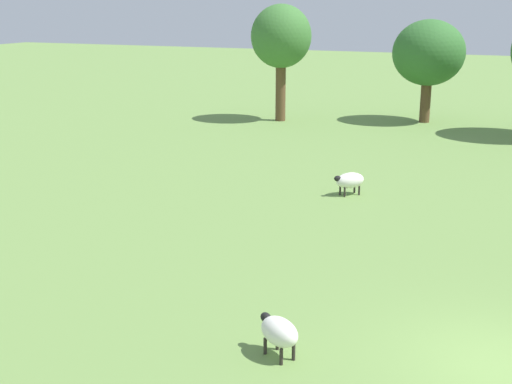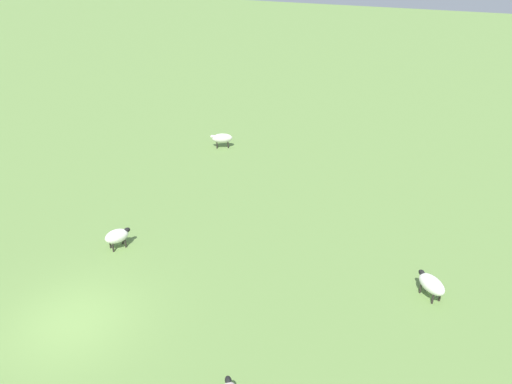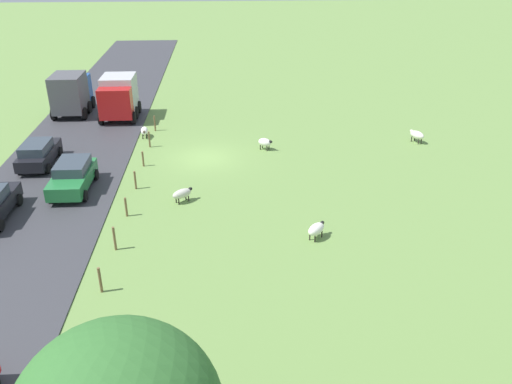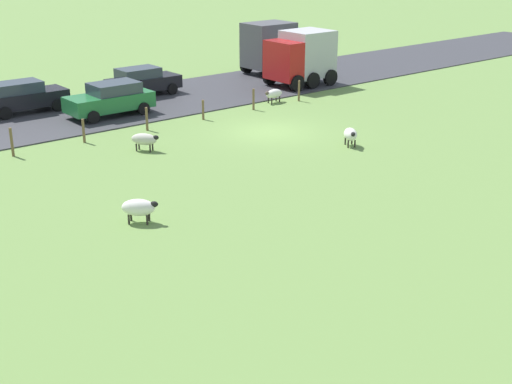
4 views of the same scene
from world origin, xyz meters
TOP-DOWN VIEW (x-y plane):
  - ground_plane at (0.00, 0.00)m, footprint 160.00×160.00m
  - sheep_2 at (-14.84, -2.04)m, footprint 1.03×1.28m
  - sheep_3 at (-5.77, 10.40)m, footprint 1.15×1.18m
  - sheep_4 at (-4.04, -1.25)m, footprint 1.08×0.95m

SIDE VIEW (x-z plane):
  - ground_plane at x=0.00m, z-range 0.00..0.00m
  - sheep_3 at x=-5.77m, z-range 0.13..0.94m
  - sheep_4 at x=-4.04m, z-range 0.13..0.94m
  - sheep_2 at x=-14.84m, z-range 0.15..0.98m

